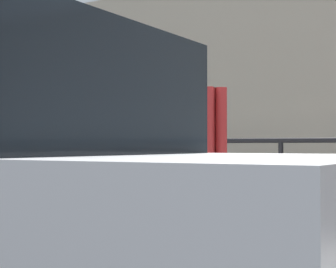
{
  "coord_description": "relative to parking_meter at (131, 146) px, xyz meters",
  "views": [
    {
      "loc": [
        2.15,
        -3.37,
        1.16
      ],
      "look_at": [
        -0.02,
        0.3,
        1.26
      ],
      "focal_mm": 57.87,
      "sensor_mm": 36.0,
      "label": 1
    }
  ],
  "objects": [
    {
      "name": "sidewalk_curb",
      "position": [
        0.37,
        1.26,
        -1.1
      ],
      "size": [
        36.0,
        3.11,
        0.12
      ],
      "primitive_type": "cube",
      "color": "#9E9B93",
      "rests_on": "ground"
    },
    {
      "name": "parking_meter",
      "position": [
        0.0,
        0.0,
        0.0
      ],
      "size": [
        0.17,
        0.19,
        1.43
      ],
      "rotation": [
        0.0,
        0.0,
        3.23
      ],
      "color": "slate",
      "rests_on": "sidewalk_curb"
    },
    {
      "name": "pedestrian_at_meter",
      "position": [
        0.49,
        0.07,
        -0.05
      ],
      "size": [
        0.62,
        0.69,
        1.72
      ],
      "rotation": [
        0.0,
        0.0,
        -2.92
      ],
      "color": "#1E233F",
      "rests_on": "sidewalk_curb"
    },
    {
      "name": "background_railing",
      "position": [
        0.37,
        2.64,
        -0.23
      ],
      "size": [
        24.06,
        0.06,
        1.14
      ],
      "color": "black",
      "rests_on": "sidewalk_curb"
    },
    {
      "name": "backdrop_wall",
      "position": [
        0.37,
        4.57,
        0.78
      ],
      "size": [
        32.0,
        0.5,
        3.88
      ],
      "primitive_type": "cube",
      "color": "#ADA38E",
      "rests_on": "ground"
    }
  ]
}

